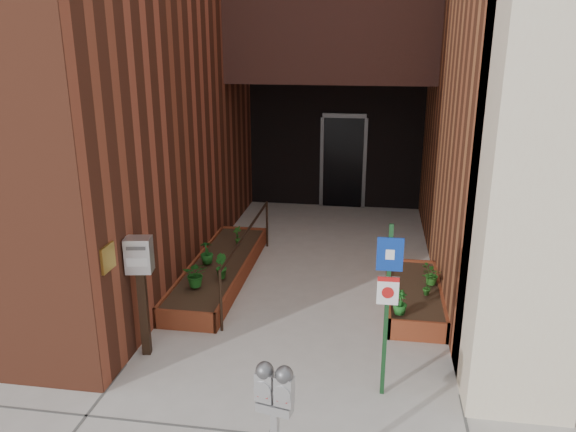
% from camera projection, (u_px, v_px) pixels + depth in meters
% --- Properties ---
extents(ground, '(80.00, 80.00, 0.00)m').
position_uv_depth(ground, '(285.00, 379.00, 6.64)').
color(ground, '#9E9991').
rests_on(ground, ground).
extents(planter_left, '(0.90, 3.60, 0.30)m').
position_uv_depth(planter_left, '(220.00, 271.00, 9.37)').
color(planter_left, maroon).
rests_on(planter_left, ground).
extents(planter_right, '(0.80, 2.20, 0.30)m').
position_uv_depth(planter_right, '(414.00, 297.00, 8.43)').
color(planter_right, maroon).
rests_on(planter_right, ground).
extents(handrail, '(0.04, 3.34, 0.90)m').
position_uv_depth(handrail, '(247.00, 239.00, 9.06)').
color(handrail, black).
rests_on(handrail, ground).
extents(parking_meter, '(0.33, 0.18, 1.42)m').
position_uv_depth(parking_meter, '(275.00, 399.00, 4.49)').
color(parking_meter, '#A1A1A3').
rests_on(parking_meter, ground).
extents(sign_post, '(0.28, 0.07, 2.03)m').
position_uv_depth(sign_post, '(388.00, 294.00, 5.99)').
color(sign_post, '#163E1D').
rests_on(sign_post, ground).
extents(payment_dropbox, '(0.35, 0.28, 1.57)m').
position_uv_depth(payment_dropbox, '(140.00, 272.00, 6.84)').
color(payment_dropbox, black).
rests_on(payment_dropbox, ground).
extents(shrub_left_a, '(0.41, 0.41, 0.40)m').
position_uv_depth(shrub_left_a, '(196.00, 274.00, 8.34)').
color(shrub_left_a, '#195919').
rests_on(shrub_left_a, planter_left).
extents(shrub_left_b, '(0.29, 0.29, 0.38)m').
position_uv_depth(shrub_left_b, '(221.00, 266.00, 8.64)').
color(shrub_left_b, '#185217').
rests_on(shrub_left_b, planter_left).
extents(shrub_left_c, '(0.27, 0.27, 0.38)m').
position_uv_depth(shrub_left_c, '(207.00, 252.00, 9.20)').
color(shrub_left_c, '#18571B').
rests_on(shrub_left_c, planter_left).
extents(shrub_left_d, '(0.24, 0.24, 0.33)m').
position_uv_depth(shrub_left_d, '(237.00, 235.00, 10.07)').
color(shrub_left_d, '#1F5217').
rests_on(shrub_left_d, planter_left).
extents(shrub_right_a, '(0.27, 0.27, 0.34)m').
position_uv_depth(shrub_right_a, '(400.00, 302.00, 7.52)').
color(shrub_right_a, '#1C6320').
rests_on(shrub_right_a, planter_right).
extents(shrub_right_b, '(0.25, 0.25, 0.36)m').
position_uv_depth(shrub_right_b, '(428.00, 284.00, 8.06)').
color(shrub_right_b, '#1D4F16').
rests_on(shrub_right_b, planter_right).
extents(shrub_right_c, '(0.40, 0.40, 0.32)m').
position_uv_depth(shrub_right_c, '(432.00, 275.00, 8.41)').
color(shrub_right_c, '#24631C').
rests_on(shrub_right_c, planter_right).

